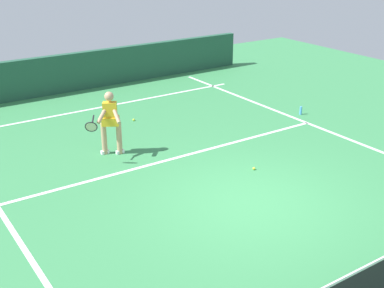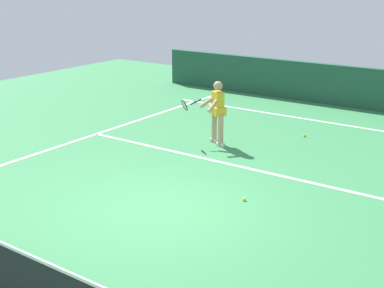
% 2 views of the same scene
% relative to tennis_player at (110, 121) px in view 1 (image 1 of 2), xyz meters
% --- Properties ---
extents(ground_plane, '(25.07, 25.07, 0.00)m').
position_rel_tennis_player_xyz_m(ground_plane, '(-1.26, 3.69, -0.85)').
color(ground_plane, '#38844C').
extents(court_back_wall, '(13.50, 0.24, 1.27)m').
position_rel_tennis_player_xyz_m(court_back_wall, '(-1.26, -5.65, -0.21)').
color(court_back_wall, '#23513D').
rests_on(court_back_wall, ground).
extents(baseline_marking, '(9.50, 0.10, 0.01)m').
position_rel_tennis_player_xyz_m(baseline_marking, '(-1.26, -3.45, -0.84)').
color(baseline_marking, white).
rests_on(baseline_marking, ground).
extents(service_line_marking, '(8.50, 0.10, 0.01)m').
position_rel_tennis_player_xyz_m(service_line_marking, '(-1.26, 1.07, -0.84)').
color(service_line_marking, white).
rests_on(service_line_marking, ground).
extents(sideline_right_marking, '(0.10, 17.28, 0.01)m').
position_rel_tennis_player_xyz_m(sideline_right_marking, '(2.99, 3.69, -0.84)').
color(sideline_right_marking, white).
rests_on(sideline_right_marking, ground).
extents(tennis_player, '(1.07, 0.78, 1.55)m').
position_rel_tennis_player_xyz_m(tennis_player, '(0.00, 0.00, 0.00)').
color(tennis_player, tan).
rests_on(tennis_player, ground).
extents(tennis_ball_near, '(0.07, 0.07, 0.07)m').
position_rel_tennis_player_xyz_m(tennis_ball_near, '(-2.27, 2.60, -0.81)').
color(tennis_ball_near, '#D1E533').
rests_on(tennis_ball_near, ground).
extents(tennis_ball_mid, '(0.07, 0.07, 0.07)m').
position_rel_tennis_player_xyz_m(tennis_ball_mid, '(-1.54, -1.80, -0.81)').
color(tennis_ball_mid, '#D1E533').
rests_on(tennis_ball_mid, ground).
extents(water_bottle, '(0.07, 0.07, 0.24)m').
position_rel_tennis_player_xyz_m(water_bottle, '(-5.89, 0.43, -0.73)').
color(water_bottle, '#4C9EE5').
rests_on(water_bottle, ground).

